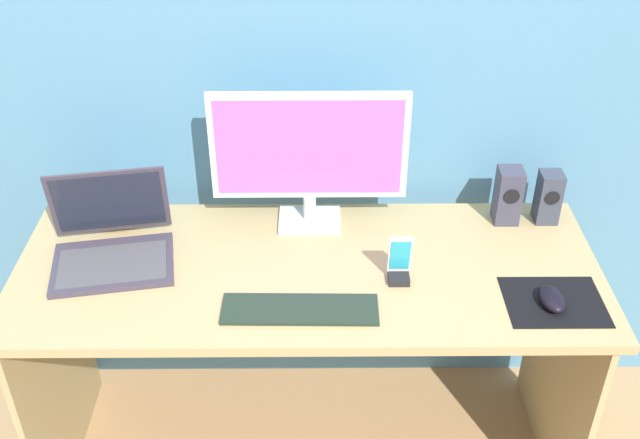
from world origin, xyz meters
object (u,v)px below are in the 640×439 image
Objects in this scene: speaker_near_monitor at (508,195)px; laptop at (112,243)px; fishbowl at (118,200)px; phone_in_dock at (399,265)px; monitor at (309,154)px; mouse at (552,299)px; speaker_right at (548,197)px; keyboard_external at (300,309)px.

laptop is at bearing -171.11° from speaker_near_monitor.
fishbowl reaches higher than phone_in_dock.
monitor reaches higher than mouse.
phone_in_dock is at bearing -7.69° from laptop.
mouse is (1.17, -0.39, -0.05)m from fishbowl.
mouse is 0.39m from phone_in_dock.
speaker_near_monitor is at bearing 180.00° from speaker_right.
phone_in_dock is (-0.46, -0.28, -0.03)m from speaker_right.
speaker_near_monitor reaches higher than phone_in_dock.
mouse is (-0.08, -0.39, -0.06)m from speaker_right.
laptop reaches higher than speaker_near_monitor.
phone_in_dock reaches higher than keyboard_external.
speaker_near_monitor is 1.13× the size of fishbowl.
speaker_near_monitor reaches higher than fishbowl.
speaker_near_monitor is at bearing 34.89° from keyboard_external.
phone_in_dock is at bearing -19.62° from fishbowl.
laptop is at bearing -84.62° from fishbowl.
keyboard_external is at bearing -154.44° from phone_in_dock.
speaker_right is 1.24m from laptop.
speaker_right reaches higher than fishbowl.
monitor reaches higher than speaker_near_monitor.
monitor is 1.52× the size of laptop.
mouse is 0.72× the size of phone_in_dock.
fishbowl is 0.84m from phone_in_dock.
laptop reaches higher than speaker_right.
monitor is at bearing 144.42° from mouse.
laptop is (-1.11, -0.17, -0.04)m from speaker_near_monitor.
speaker_right is 1.25m from fishbowl.
laptop reaches higher than mouse.
monitor is 0.59m from speaker_near_monitor.
speaker_right reaches higher than keyboard_external.
fishbowl is at bearing 179.14° from monitor.
fishbowl is at bearing 143.61° from keyboard_external.
speaker_near_monitor is 0.44m from phone_in_dock.
speaker_near_monitor is (0.57, 0.00, -0.14)m from monitor.
speaker_near_monitor is at bearing 0.49° from monitor.
laptop is 0.92× the size of keyboard_external.
speaker_near_monitor reaches higher than speaker_right.
phone_in_dock is (0.79, -0.28, -0.02)m from fishbowl.
laptop is at bearing 157.04° from keyboard_external.
monitor is 1.40× the size of keyboard_external.
monitor reaches higher than laptop.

